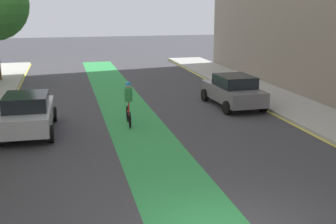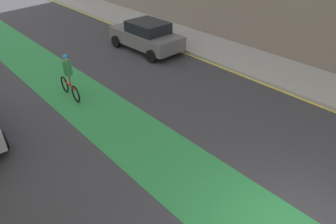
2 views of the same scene
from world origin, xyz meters
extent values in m
cube|color=#B2B7BF|center=(-4.73, 9.28, 0.67)|extent=(1.91, 4.25, 0.70)
cube|color=black|center=(-4.73, 9.08, 1.29)|extent=(1.65, 2.04, 0.55)
cylinder|color=black|center=(-5.59, 10.77, 0.32)|extent=(0.24, 0.65, 0.64)
cylinder|color=black|center=(-3.79, 10.72, 0.32)|extent=(0.24, 0.65, 0.64)
cylinder|color=black|center=(-3.87, 7.79, 0.32)|extent=(0.24, 0.65, 0.64)
cube|color=slate|center=(4.75, 11.57, 0.67)|extent=(1.93, 4.25, 0.70)
cube|color=black|center=(4.76, 11.37, 1.29)|extent=(1.66, 2.05, 0.55)
cylinder|color=black|center=(3.81, 13.01, 0.32)|extent=(0.24, 0.65, 0.64)
cylinder|color=black|center=(5.61, 13.06, 0.32)|extent=(0.24, 0.65, 0.64)
cylinder|color=black|center=(3.90, 10.07, 0.32)|extent=(0.24, 0.65, 0.64)
cylinder|color=black|center=(5.70, 10.12, 0.32)|extent=(0.24, 0.65, 0.64)
torus|color=black|center=(-0.71, 10.01, 0.34)|extent=(0.10, 0.68, 0.68)
torus|color=black|center=(-0.76, 8.96, 0.34)|extent=(0.10, 0.68, 0.68)
cylinder|color=red|center=(-0.73, 9.48, 0.52)|extent=(0.11, 0.95, 0.06)
cylinder|color=red|center=(-0.74, 9.33, 0.79)|extent=(0.05, 0.05, 0.50)
cylinder|color=#338C4C|center=(-0.74, 9.33, 1.31)|extent=(0.32, 0.32, 0.55)
sphere|color=beige|center=(-0.74, 9.33, 1.70)|extent=(0.22, 0.22, 0.22)
sphere|color=#268CCC|center=(-0.74, 9.33, 1.74)|extent=(0.23, 0.23, 0.23)
camera|label=1|loc=(-3.24, -7.77, 4.93)|focal=45.80mm
camera|label=2|loc=(-5.20, -1.35, 6.14)|focal=33.67mm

